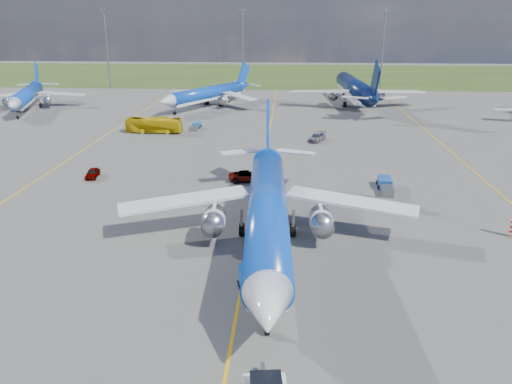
# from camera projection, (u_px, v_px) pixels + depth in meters

# --- Properties ---
(ground) EXTENTS (400.00, 400.00, 0.00)m
(ground) POSITION_uv_depth(u_px,v_px,m) (245.00, 267.00, 43.90)
(ground) COLOR #50504D
(ground) RESTS_ON ground
(grass_strip) EXTENTS (400.00, 80.00, 0.01)m
(grass_strip) POSITION_uv_depth(u_px,v_px,m) (279.00, 75.00, 184.94)
(grass_strip) COLOR #2D4719
(grass_strip) RESTS_ON ground
(taxiway_lines) EXTENTS (60.25, 160.00, 0.02)m
(taxiway_lines) POSITION_uv_depth(u_px,v_px,m) (263.00, 173.00, 69.94)
(taxiway_lines) COLOR gold
(taxiway_lines) RESTS_ON ground
(floodlight_masts) EXTENTS (202.20, 0.50, 22.70)m
(floodlight_masts) POSITION_uv_depth(u_px,v_px,m) (312.00, 46.00, 142.52)
(floodlight_masts) COLOR slate
(floodlight_masts) RESTS_ON ground
(bg_jet_nw) EXTENTS (36.68, 42.41, 9.44)m
(bg_jet_nw) POSITION_uv_depth(u_px,v_px,m) (29.00, 109.00, 117.13)
(bg_jet_nw) COLOR #0D43BF
(bg_jet_nw) RESTS_ON ground
(bg_jet_nnw) EXTENTS (40.91, 44.06, 9.26)m
(bg_jet_nnw) POSITION_uv_depth(u_px,v_px,m) (208.00, 107.00, 119.95)
(bg_jet_nnw) COLOR #0D43BF
(bg_jet_nnw) RESTS_ON ground
(bg_jet_n) EXTENTS (37.90, 47.97, 11.95)m
(bg_jet_n) POSITION_uv_depth(u_px,v_px,m) (354.00, 105.00, 123.22)
(bg_jet_n) COLOR #07143B
(bg_jet_n) RESTS_ON ground
(main_airliner) EXTENTS (33.36, 42.83, 10.88)m
(main_airliner) POSITION_uv_depth(u_px,v_px,m) (267.00, 247.00, 47.71)
(main_airliner) COLOR #0D43BF
(main_airliner) RESTS_ON ground
(uld_container) EXTENTS (2.23, 2.55, 1.76)m
(uld_container) POSITION_uv_depth(u_px,v_px,m) (251.00, 278.00, 40.22)
(uld_container) COLOR #0B4FA4
(uld_container) RESTS_ON ground
(apron_bus) EXTENTS (10.57, 2.79, 2.92)m
(apron_bus) POSITION_uv_depth(u_px,v_px,m) (154.00, 125.00, 93.41)
(apron_bus) COLOR gold
(apron_bus) RESTS_ON ground
(service_car_a) EXTENTS (1.88, 3.78, 1.24)m
(service_car_a) POSITION_uv_depth(u_px,v_px,m) (92.00, 173.00, 67.79)
(service_car_a) COLOR #999999
(service_car_a) RESTS_ON ground
(service_car_b) EXTENTS (5.34, 3.29, 1.38)m
(service_car_b) POSITION_uv_depth(u_px,v_px,m) (248.00, 176.00, 66.39)
(service_car_b) COLOR #999999
(service_car_b) RESTS_ON ground
(service_car_c) EXTENTS (3.73, 5.07, 1.37)m
(service_car_c) POSITION_uv_depth(u_px,v_px,m) (317.00, 137.00, 87.46)
(service_car_c) COLOR #999999
(service_car_c) RESTS_ON ground
(baggage_tug_w) EXTENTS (1.84, 5.67, 1.25)m
(baggage_tug_w) POSITION_uv_depth(u_px,v_px,m) (386.00, 185.00, 63.03)
(baggage_tug_w) COLOR #194597
(baggage_tug_w) RESTS_ON ground
(baggage_tug_c) EXTENTS (1.37, 4.79, 1.08)m
(baggage_tug_c) POSITION_uv_depth(u_px,v_px,m) (196.00, 126.00, 96.88)
(baggage_tug_c) COLOR #1A5F9C
(baggage_tug_c) RESTS_ON ground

